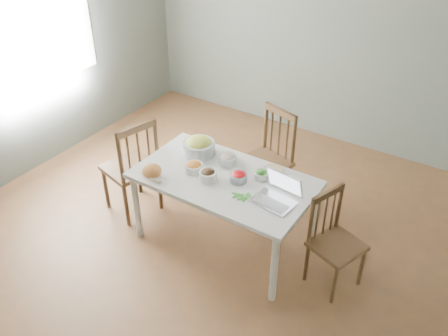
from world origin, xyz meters
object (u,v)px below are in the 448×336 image
Objects in this scene: dining_table at (224,210)px; chair_right at (337,244)px; laptop at (274,191)px; bread_boule at (152,171)px; bowl_squash at (199,146)px; chair_left at (130,165)px; chair_far at (264,161)px.

chair_right is at bearing 3.64° from dining_table.
dining_table is at bearing 177.57° from laptop.
laptop is at bearing -8.80° from dining_table.
bread_boule is (-1.59, -0.39, 0.35)m from chair_right.
laptop is at bearing -16.57° from bowl_squash.
chair_left reaches higher than chair_right.
chair_left is 0.75m from bowl_squash.
dining_table is 0.63m from bowl_squash.
chair_right is (1.05, 0.07, 0.07)m from dining_table.
chair_right is 1.67m from bread_boule.
chair_far is at bearing 62.87° from bread_boule.
chair_far is 3.04× the size of laptop.
chair_far is 1.21m from bread_boule.
bowl_squash is (-0.41, -0.54, 0.31)m from chair_far.
bread_boule is at bearing -149.13° from dining_table.
dining_table is 4.65× the size of laptop.
bowl_squash is at bearing 75.76° from bread_boule.
laptop is (1.06, 0.24, 0.06)m from bread_boule.
chair_far is at bearing 52.76° from bowl_squash.
chair_left is (-1.05, -0.81, 0.02)m from chair_far.
laptop is at bearing -40.83° from chair_far.
laptop is (0.93, -0.28, 0.03)m from bowl_squash.
bowl_squash is at bearing 169.80° from laptop.
bread_boule is at bearing 79.39° from chair_left.
chair_far is 1.33m from chair_left.
dining_table is 9.15× the size of bread_boule.
laptop is (0.52, -0.81, 0.33)m from chair_far.
chair_right is 1.51m from bowl_squash.
chair_left is at bearing -125.60° from chair_far.
chair_far is at bearing 89.67° from dining_table.
chair_right reaches higher than bread_boule.
bread_boule is at bearing -100.51° from chair_far.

